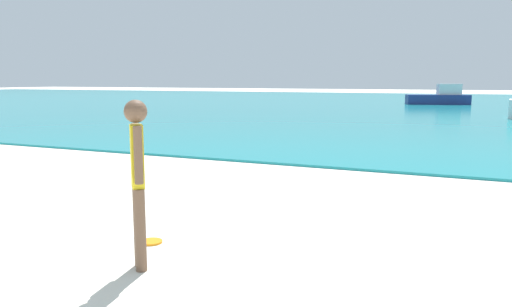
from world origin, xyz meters
The scene contains 4 objects.
water centered at (0.00, 41.40, 0.03)m, with size 160.00×60.00×0.06m, color teal.
person_standing centered at (-0.24, 5.06, 0.98)m, with size 0.29×0.32×1.72m.
frisbee centered at (-0.62, 5.76, 0.01)m, with size 0.26×0.26×0.03m, color orange.
boat_far centered at (0.17, 41.00, 0.59)m, with size 4.72×2.70×1.53m.
Camera 1 is at (2.82, 1.10, 1.91)m, focal length 34.94 mm.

